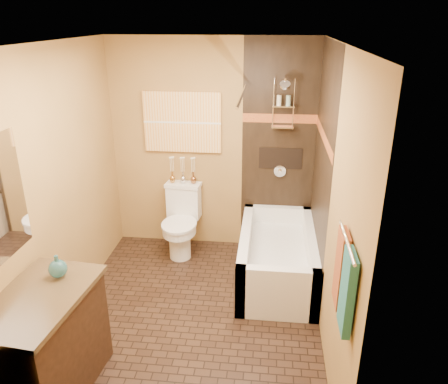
# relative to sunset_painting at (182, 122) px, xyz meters

# --- Properties ---
(floor) EXTENTS (3.00, 3.00, 0.00)m
(floor) POSITION_rel_sunset_painting_xyz_m (0.34, -1.48, -1.55)
(floor) COLOR black
(floor) RESTS_ON ground
(wall_left) EXTENTS (0.02, 3.00, 2.50)m
(wall_left) POSITION_rel_sunset_painting_xyz_m (-0.86, -1.48, -0.30)
(wall_left) COLOR #A87C41
(wall_left) RESTS_ON floor
(wall_right) EXTENTS (0.02, 3.00, 2.50)m
(wall_right) POSITION_rel_sunset_painting_xyz_m (1.54, -1.48, -0.30)
(wall_right) COLOR #A87C41
(wall_right) RESTS_ON floor
(wall_back) EXTENTS (2.40, 0.02, 2.50)m
(wall_back) POSITION_rel_sunset_painting_xyz_m (0.34, 0.02, -0.30)
(wall_back) COLOR #A87C41
(wall_back) RESTS_ON floor
(wall_front) EXTENTS (2.40, 0.02, 2.50)m
(wall_front) POSITION_rel_sunset_painting_xyz_m (0.34, -2.98, -0.30)
(wall_front) COLOR #A87C41
(wall_front) RESTS_ON floor
(ceiling) EXTENTS (3.00, 3.00, 0.00)m
(ceiling) POSITION_rel_sunset_painting_xyz_m (0.34, -1.48, 0.95)
(ceiling) COLOR silver
(ceiling) RESTS_ON wall_back
(alcove_tile_back) EXTENTS (0.85, 0.01, 2.50)m
(alcove_tile_back) POSITION_rel_sunset_painting_xyz_m (1.12, 0.01, -0.30)
(alcove_tile_back) COLOR black
(alcove_tile_back) RESTS_ON wall_back
(alcove_tile_right) EXTENTS (0.01, 1.50, 2.50)m
(alcove_tile_right) POSITION_rel_sunset_painting_xyz_m (1.53, -0.73, -0.30)
(alcove_tile_right) COLOR black
(alcove_tile_right) RESTS_ON wall_right
(mosaic_band_back) EXTENTS (0.85, 0.01, 0.10)m
(mosaic_band_back) POSITION_rel_sunset_painting_xyz_m (1.12, 0.00, 0.07)
(mosaic_band_back) COLOR #9C341C
(mosaic_band_back) RESTS_ON alcove_tile_back
(mosaic_band_right) EXTENTS (0.01, 1.50, 0.10)m
(mosaic_band_right) POSITION_rel_sunset_painting_xyz_m (1.52, -0.73, 0.07)
(mosaic_band_right) COLOR #9C341C
(mosaic_band_right) RESTS_ON alcove_tile_right
(alcove_niche) EXTENTS (0.50, 0.01, 0.25)m
(alcove_niche) POSITION_rel_sunset_painting_xyz_m (1.14, 0.01, -0.40)
(alcove_niche) COLOR black
(alcove_niche) RESTS_ON alcove_tile_back
(shower_fixtures) EXTENTS (0.24, 0.33, 1.16)m
(shower_fixtures) POSITION_rel_sunset_painting_xyz_m (1.14, -0.10, 0.12)
(shower_fixtures) COLOR silver
(shower_fixtures) RESTS_ON floor
(curtain_rod) EXTENTS (0.03, 1.55, 0.03)m
(curtain_rod) POSITION_rel_sunset_painting_xyz_m (0.74, -0.73, 0.47)
(curtain_rod) COLOR silver
(curtain_rod) RESTS_ON wall_back
(towel_bar) EXTENTS (0.02, 0.55, 0.02)m
(towel_bar) POSITION_rel_sunset_painting_xyz_m (1.49, -2.53, -0.10)
(towel_bar) COLOR silver
(towel_bar) RESTS_ON wall_right
(towel_teal) EXTENTS (0.05, 0.22, 0.52)m
(towel_teal) POSITION_rel_sunset_painting_xyz_m (1.50, -2.66, -0.37)
(towel_teal) COLOR #1D615E
(towel_teal) RESTS_ON towel_bar
(towel_rust) EXTENTS (0.05, 0.22, 0.52)m
(towel_rust) POSITION_rel_sunset_painting_xyz_m (1.50, -2.40, -0.37)
(towel_rust) COLOR maroon
(towel_rust) RESTS_ON towel_bar
(sunset_painting) EXTENTS (0.90, 0.04, 0.70)m
(sunset_painting) POSITION_rel_sunset_painting_xyz_m (0.00, 0.00, 0.00)
(sunset_painting) COLOR gold
(sunset_painting) RESTS_ON wall_back
(bathtub) EXTENTS (0.80, 1.50, 0.55)m
(bathtub) POSITION_rel_sunset_painting_xyz_m (1.14, -0.73, -1.33)
(bathtub) COLOR white
(bathtub) RESTS_ON floor
(toilet) EXTENTS (0.44, 0.64, 0.83)m
(toilet) POSITION_rel_sunset_painting_xyz_m (-0.00, -0.27, -1.13)
(toilet) COLOR white
(toilet) RESTS_ON floor
(vanity) EXTENTS (0.69, 1.03, 0.86)m
(vanity) POSITION_rel_sunset_painting_xyz_m (-0.58, -2.48, -1.12)
(vanity) COLOR black
(vanity) RESTS_ON floor
(teal_bottle) EXTENTS (0.17, 0.17, 0.22)m
(teal_bottle) POSITION_rel_sunset_painting_xyz_m (-0.53, -2.22, -0.60)
(teal_bottle) COLOR #23636A
(teal_bottle) RESTS_ON vanity
(bud_vases) EXTENTS (0.32, 0.07, 0.32)m
(bud_vases) POSITION_rel_sunset_painting_xyz_m (0.00, -0.09, -0.55)
(bud_vases) COLOR #BB843A
(bud_vases) RESTS_ON toilet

